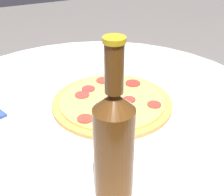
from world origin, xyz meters
TOP-DOWN VIEW (x-y plane):
  - table at (0.00, 0.00)m, footprint 0.99×0.99m
  - pizza at (-0.04, 0.01)m, footprint 0.32×0.32m
  - beer_bottle at (0.08, 0.28)m, footprint 0.07×0.07m

SIDE VIEW (x-z plane):
  - table at x=0.00m, z-range 0.17..0.86m
  - pizza at x=-0.04m, z-range 0.68..0.70m
  - beer_bottle at x=0.08m, z-range 0.65..0.95m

